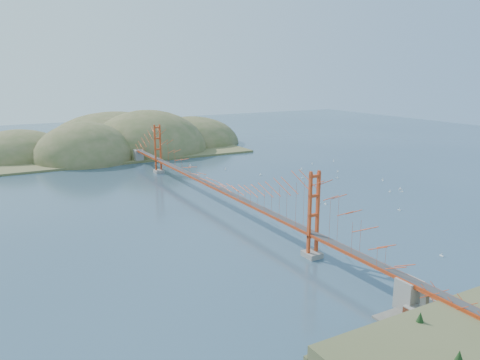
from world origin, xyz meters
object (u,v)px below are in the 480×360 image
bridge (212,166)px  fort (424,310)px  sailboat_2 (390,191)px  sailboat_1 (337,178)px  sailboat_0 (399,209)px

bridge → fort: (0.40, -47.98, -6.34)m
fort → sailboat_2: size_ratio=6.43×
sailboat_2 → sailboat_1: (-1.07, 14.93, 0.02)m
sailboat_0 → sailboat_2: (8.29, 10.01, -0.02)m
sailboat_2 → sailboat_1: 14.97m
fort → sailboat_1: bearing=57.3°
bridge → sailboat_1: size_ratio=126.34×
bridge → sailboat_2: size_ratio=163.94×
sailboat_0 → sailboat_1: bearing=73.8°
bridge → sailboat_2: 37.19m
sailboat_0 → sailboat_1: sailboat_1 is taller
sailboat_2 → sailboat_1: sailboat_1 is taller
sailboat_0 → fort: bearing=-133.9°
bridge → fort: bearing=-89.5°
fort → sailboat_0: 37.82m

